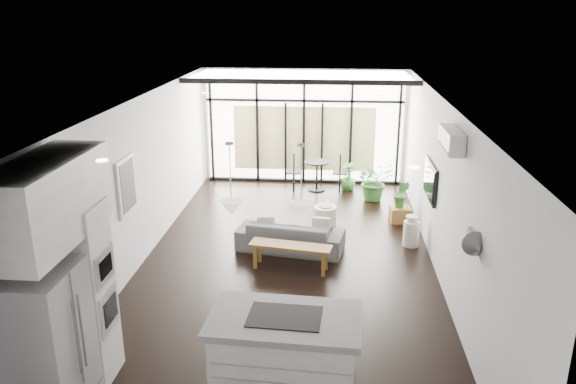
% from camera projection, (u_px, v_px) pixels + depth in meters
% --- Properties ---
extents(floor, '(5.00, 10.00, 0.00)m').
position_uv_depth(floor, '(287.00, 267.00, 9.54)').
color(floor, black).
rests_on(floor, ground).
extents(ceiling, '(5.00, 10.00, 0.00)m').
position_uv_depth(ceiling, '(286.00, 103.00, 8.66)').
color(ceiling, silver).
rests_on(ceiling, ground).
extents(wall_left, '(0.02, 10.00, 2.80)m').
position_uv_depth(wall_left, '(136.00, 185.00, 9.30)').
color(wall_left, '#BDBDC0').
rests_on(wall_left, ground).
extents(wall_right, '(0.02, 10.00, 2.80)m').
position_uv_depth(wall_right, '(443.00, 193.00, 8.90)').
color(wall_right, '#BDBDC0').
rests_on(wall_right, ground).
extents(wall_back, '(5.00, 0.02, 2.80)m').
position_uv_depth(wall_back, '(304.00, 126.00, 13.82)').
color(wall_back, '#BDBDC0').
rests_on(wall_back, ground).
extents(glazing, '(5.00, 0.20, 2.80)m').
position_uv_depth(glazing, '(304.00, 127.00, 13.71)').
color(glazing, black).
rests_on(glazing, ground).
extents(skylight, '(4.70, 1.90, 0.06)m').
position_uv_depth(skylight, '(302.00, 75.00, 12.45)').
color(skylight, silver).
rests_on(skylight, ceiling).
extents(neighbour_building, '(3.50, 0.02, 1.60)m').
position_uv_depth(neighbour_building, '(304.00, 139.00, 13.87)').
color(neighbour_building, '#F4EB9C').
rests_on(neighbour_building, ground).
extents(island, '(1.76, 1.10, 0.93)m').
position_uv_depth(island, '(285.00, 353.00, 6.39)').
color(island, white).
rests_on(island, floor).
extents(cooktop, '(0.84, 0.59, 0.01)m').
position_uv_depth(cooktop, '(285.00, 316.00, 6.24)').
color(cooktop, black).
rests_on(cooktop, island).
extents(fridge, '(0.69, 0.87, 1.79)m').
position_uv_depth(fridge, '(46.00, 351.00, 5.69)').
color(fridge, '#ABABB1').
rests_on(fridge, floor).
extents(appliance_column, '(0.56, 0.59, 2.18)m').
position_uv_depth(appliance_column, '(83.00, 294.00, 6.42)').
color(appliance_column, white).
rests_on(appliance_column, floor).
extents(upper_cabinets, '(0.62, 1.75, 0.86)m').
position_uv_depth(upper_cabinets, '(47.00, 201.00, 5.66)').
color(upper_cabinets, white).
rests_on(upper_cabinets, wall_left).
extents(pendant_left, '(0.26, 0.26, 0.18)m').
position_uv_depth(pendant_left, '(231.00, 208.00, 6.43)').
color(pendant_left, silver).
rests_on(pendant_left, ceiling).
extents(pendant_right, '(0.26, 0.26, 0.18)m').
position_uv_depth(pendant_right, '(301.00, 210.00, 6.36)').
color(pendant_right, silver).
rests_on(pendant_right, ceiling).
extents(sofa, '(1.97, 0.87, 0.75)m').
position_uv_depth(sofa, '(290.00, 231.00, 10.11)').
color(sofa, '#525154').
rests_on(sofa, floor).
extents(console_bench, '(1.41, 0.57, 0.44)m').
position_uv_depth(console_bench, '(291.00, 257.00, 9.42)').
color(console_bench, brown).
rests_on(console_bench, floor).
extents(pouf, '(0.57, 0.57, 0.37)m').
position_uv_depth(pouf, '(325.00, 215.00, 11.37)').
color(pouf, beige).
rests_on(pouf, floor).
extents(crate, '(0.44, 0.44, 0.31)m').
position_uv_depth(crate, '(400.00, 214.00, 11.53)').
color(crate, brown).
rests_on(crate, floor).
extents(plant_tall, '(1.07, 1.12, 0.70)m').
position_uv_depth(plant_tall, '(374.00, 185.00, 12.75)').
color(plant_tall, '#326A2B').
rests_on(plant_tall, floor).
extents(plant_med, '(0.68, 0.77, 0.38)m').
position_uv_depth(plant_med, '(348.00, 183.00, 13.46)').
color(plant_med, '#326A2B').
rests_on(plant_med, floor).
extents(plant_crate, '(0.39, 0.61, 0.25)m').
position_uv_depth(plant_crate, '(401.00, 201.00, 11.44)').
color(plant_crate, '#326A2B').
rests_on(plant_crate, crate).
extents(milk_can, '(0.31, 0.31, 0.59)m').
position_uv_depth(milk_can, '(411.00, 231.00, 10.32)').
color(milk_can, beige).
rests_on(milk_can, floor).
extents(bistro_set, '(1.57, 0.69, 0.74)m').
position_uv_depth(bistro_set, '(317.00, 175.00, 13.41)').
color(bistro_set, black).
rests_on(bistro_set, floor).
extents(tv, '(0.05, 1.10, 0.65)m').
position_uv_depth(tv, '(430.00, 181.00, 9.88)').
color(tv, black).
rests_on(tv, wall_right).
extents(ac_unit, '(0.22, 0.90, 0.30)m').
position_uv_depth(ac_unit, '(451.00, 140.00, 7.82)').
color(ac_unit, silver).
rests_on(ac_unit, wall_right).
extents(framed_art, '(0.04, 0.70, 0.90)m').
position_uv_depth(framed_art, '(127.00, 186.00, 8.78)').
color(framed_art, black).
rests_on(framed_art, wall_left).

